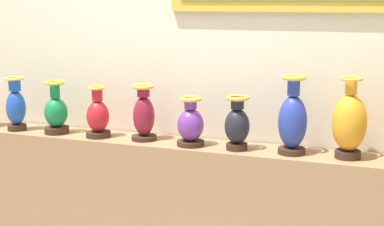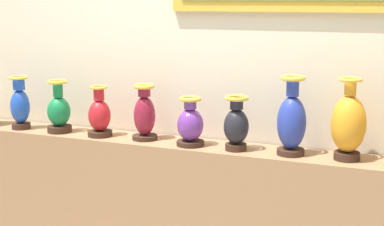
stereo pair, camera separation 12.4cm
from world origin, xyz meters
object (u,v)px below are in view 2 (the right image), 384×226
object	(u,v)px
vase_sapphire	(20,105)
vase_amber	(348,124)
vase_emerald	(59,111)
vase_onyx	(236,125)
vase_cobalt	(292,121)
vase_crimson	(100,116)
vase_burgundy	(145,115)
vase_violet	(190,124)

from	to	relation	value
vase_sapphire	vase_amber	world-z (taller)	vase_amber
vase_emerald	vase_onyx	size ratio (longest dim) A/B	1.08
vase_emerald	vase_cobalt	bearing A→B (deg)	0.66
vase_sapphire	vase_crimson	bearing A→B (deg)	1.41
vase_onyx	vase_cobalt	size ratio (longest dim) A/B	0.71
vase_cobalt	vase_amber	world-z (taller)	vase_amber
vase_emerald	vase_crimson	xyz separation A→B (m)	(0.29, 0.00, -0.01)
vase_onyx	vase_amber	distance (m)	0.60
vase_burgundy	vase_onyx	world-z (taller)	vase_burgundy
vase_sapphire	vase_burgundy	world-z (taller)	vase_sapphire
vase_emerald	vase_cobalt	distance (m)	1.46
vase_sapphire	vase_emerald	size ratio (longest dim) A/B	1.03
vase_burgundy	vase_violet	bearing A→B (deg)	-5.93
vase_burgundy	vase_violet	xyz separation A→B (m)	(0.30, -0.03, -0.03)
vase_sapphire	vase_onyx	bearing A→B (deg)	0.39
vase_sapphire	vase_violet	size ratio (longest dim) A/B	1.21
vase_sapphire	vase_amber	bearing A→B (deg)	1.19
vase_emerald	vase_violet	xyz separation A→B (m)	(0.89, -0.00, -0.01)
vase_sapphire	vase_violet	bearing A→B (deg)	0.47
vase_crimson	vase_amber	size ratio (longest dim) A/B	0.72
vase_emerald	vase_amber	world-z (taller)	vase_amber
vase_crimson	vase_burgundy	size ratio (longest dim) A/B	0.93
vase_onyx	vase_amber	bearing A→B (deg)	3.16
vase_violet	vase_cobalt	bearing A→B (deg)	2.05
vase_emerald	vase_onyx	world-z (taller)	vase_emerald
vase_burgundy	vase_amber	world-z (taller)	vase_amber
vase_crimson	vase_violet	size ratio (longest dim) A/B	1.10
vase_emerald	vase_burgundy	world-z (taller)	vase_burgundy
vase_cobalt	vase_emerald	bearing A→B (deg)	-179.34
vase_onyx	vase_cobalt	distance (m)	0.30
vase_onyx	vase_cobalt	bearing A→B (deg)	3.88
vase_sapphire	vase_burgundy	size ratio (longest dim) A/B	1.02
vase_emerald	vase_amber	size ratio (longest dim) A/B	0.76
vase_cobalt	vase_crimson	bearing A→B (deg)	-179.22
vase_sapphire	vase_burgundy	bearing A→B (deg)	2.73
vase_sapphire	vase_cobalt	world-z (taller)	vase_cobalt
vase_crimson	vase_amber	xyz separation A→B (m)	(1.46, 0.03, 0.06)
vase_sapphire	vase_cobalt	size ratio (longest dim) A/B	0.79
vase_emerald	vase_crimson	world-z (taller)	vase_emerald
vase_violet	vase_amber	bearing A→B (deg)	2.17
vase_crimson	vase_burgundy	bearing A→B (deg)	5.33
vase_sapphire	vase_violet	distance (m)	1.17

